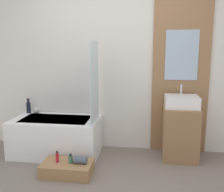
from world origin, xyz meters
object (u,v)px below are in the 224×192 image
Objects in this scene: vase_tall_dark at (28,107)px; bottle_soap_primary at (57,157)px; bottle_soap_secondary at (71,159)px; wooden_step_bench at (67,168)px; bathtub at (56,136)px; sink at (182,102)px; vase_round_light at (37,110)px.

vase_tall_dark reaches higher than bottle_soap_primary.
wooden_step_bench is at bearing 180.00° from bottle_soap_secondary.
bathtub is 0.66m from bottle_soap_primary.
wooden_step_bench is at bearing -0.00° from bottle_soap_primary.
sink is 4.52× the size of vase_round_light.
vase_tall_dark reaches higher than bathtub.
bottle_soap_primary is at bearing -49.01° from vase_tall_dark.
vase_round_light reaches higher than bottle_soap_secondary.
bathtub is 8.63× the size of bottle_soap_primary.
sink is 3.91× the size of bottle_soap_secondary.
wooden_step_bench is 1.37× the size of sink.
bottle_soap_primary is at bearing 180.00° from wooden_step_bench.
wooden_step_bench is 1.77m from sink.
bottle_soap_secondary is at bearing -0.00° from bottle_soap_primary.
vase_tall_dark is at bearing 136.70° from bottle_soap_secondary.
bottle_soap_primary is at bearing -69.67° from bathtub.
vase_round_light is at bearing -6.69° from vase_tall_dark.
bottle_soap_primary is 0.17m from bottle_soap_secondary.
sink is at bearing 3.09° from bathtub.
vase_round_light reaches higher than wooden_step_bench.
vase_tall_dark is at bearing 175.56° from sink.
sink reaches higher than vase_round_light.
wooden_step_bench is 0.14m from bottle_soap_secondary.
vase_round_light is (-0.75, 0.87, 0.51)m from wooden_step_bench.
sink is 3.12× the size of bottle_soap_primary.
bottle_soap_secondary is (0.17, -0.00, -0.01)m from bottle_soap_primary.
wooden_step_bench is 6.18× the size of vase_round_light.
wooden_step_bench is 5.34× the size of bottle_soap_secondary.
bottle_soap_secondary is (0.05, -0.00, 0.13)m from wooden_step_bench.
wooden_step_bench is at bearing -49.22° from vase_round_light.
bottle_soap_secondary is (0.40, -0.61, -0.06)m from bathtub.
sink is at bearing -4.44° from vase_tall_dark.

